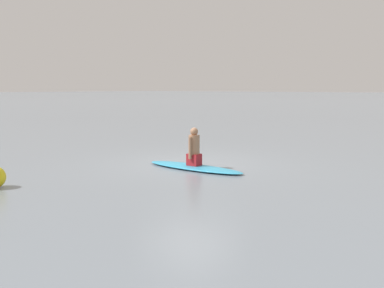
# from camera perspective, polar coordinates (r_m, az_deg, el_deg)

# --- Properties ---
(ground_plane) EXTENTS (400.00, 400.00, 0.00)m
(ground_plane) POSITION_cam_1_polar(r_m,az_deg,el_deg) (12.18, -0.16, -2.54)
(ground_plane) COLOR gray
(surfboard) EXTENTS (2.96, 0.84, 0.10)m
(surfboard) POSITION_cam_1_polar(r_m,az_deg,el_deg) (11.30, 0.28, -3.07)
(surfboard) COLOR #339EC6
(surfboard) RESTS_ON ground
(person_paddler) EXTENTS (0.34, 0.43, 0.99)m
(person_paddler) POSITION_cam_1_polar(r_m,az_deg,el_deg) (11.22, 0.28, -0.58)
(person_paddler) COLOR #A51E23
(person_paddler) RESTS_ON surfboard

